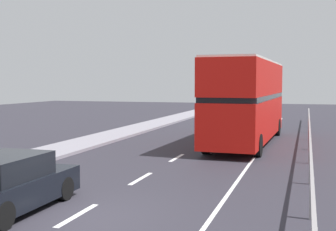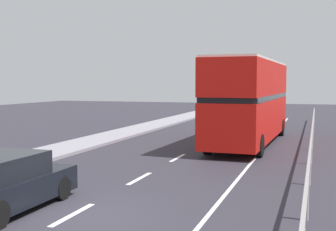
{
  "view_description": "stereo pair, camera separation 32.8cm",
  "coord_description": "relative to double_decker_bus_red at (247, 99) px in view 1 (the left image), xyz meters",
  "views": [
    {
      "loc": [
        5.26,
        -9.52,
        3.21
      ],
      "look_at": [
        0.21,
        6.78,
        1.95
      ],
      "focal_mm": 48.19,
      "sensor_mm": 36.0,
      "label": 1
    },
    {
      "loc": [
        5.57,
        -9.42,
        3.21
      ],
      "look_at": [
        0.21,
        6.78,
        1.95
      ],
      "focal_mm": 48.19,
      "sensor_mm": 36.0,
      "label": 2
    }
  ],
  "objects": [
    {
      "name": "ground_plane",
      "position": [
        -2.28,
        -14.15,
        -2.37
      ],
      "size": [
        74.07,
        120.0,
        0.1
      ],
      "primitive_type": "cube",
      "color": "#2D2B34"
    },
    {
      "name": "lane_paint_markings",
      "position": [
        -0.36,
        -5.25,
        -2.32
      ],
      "size": [
        3.28,
        46.0,
        0.01
      ],
      "color": "silver",
      "rests_on": "ground"
    },
    {
      "name": "bridge_side_railing",
      "position": [
        3.12,
        -5.15,
        -1.46
      ],
      "size": [
        0.1,
        42.0,
        1.05
      ],
      "color": "gray",
      "rests_on": "ground"
    },
    {
      "name": "double_decker_bus_red",
      "position": [
        0.0,
        0.0,
        0.0
      ],
      "size": [
        2.92,
        11.45,
        4.33
      ],
      "rotation": [
        0.0,
        0.0,
        -0.04
      ],
      "color": "red",
      "rests_on": "ground"
    },
    {
      "name": "hatchback_car_near",
      "position": [
        -4.09,
        -14.32,
        -1.64
      ],
      "size": [
        1.83,
        4.03,
        1.43
      ],
      "rotation": [
        0.0,
        0.0,
        0.0
      ],
      "color": "black",
      "rests_on": "ground"
    }
  ]
}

